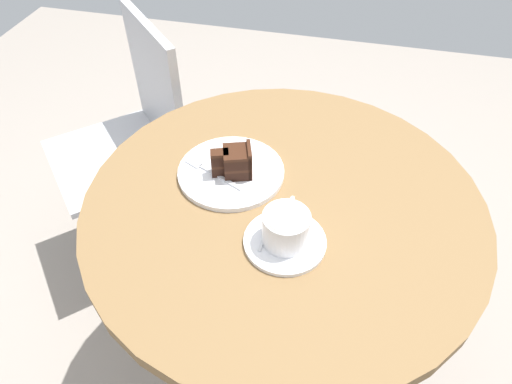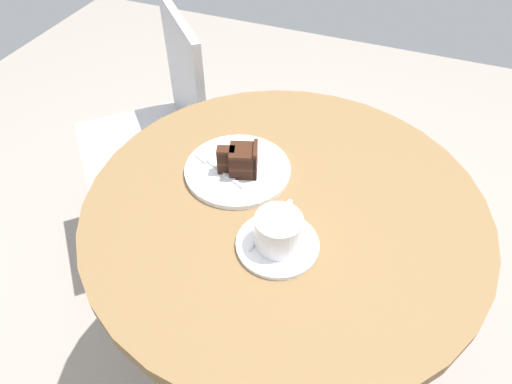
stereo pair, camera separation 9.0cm
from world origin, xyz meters
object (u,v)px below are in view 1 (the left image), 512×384
object	(u,v)px
cafe_chair	(136,132)
napkin	(231,170)
coffee_cup	(286,227)
saucer	(285,241)
cake_slice	(235,162)
cake_plate	(231,172)
teaspoon	(268,226)
fork	(208,170)

from	to	relation	value
cafe_chair	napkin	bearing A→B (deg)	7.54
coffee_cup	cafe_chair	bearing A→B (deg)	48.79
coffee_cup	saucer	bearing A→B (deg)	177.01
cake_slice	napkin	distance (m)	0.05
saucer	cake_slice	world-z (taller)	cake_slice
saucer	cafe_chair	bearing A→B (deg)	48.64
coffee_cup	cafe_chair	size ratio (longest dim) A/B	0.14
cake_plate	cafe_chair	size ratio (longest dim) A/B	0.27
teaspoon	cake_plate	distance (m)	0.18
cake_plate	cafe_chair	world-z (taller)	cafe_chair
teaspoon	fork	xyz separation A→B (m)	(0.12, 0.16, 0.00)
cake_plate	cake_slice	bearing A→B (deg)	-120.77
fork	coffee_cup	bearing A→B (deg)	169.71
napkin	cafe_chair	xyz separation A→B (m)	(0.33, 0.42, -0.22)
napkin	fork	bearing A→B (deg)	117.39
teaspoon	cake_plate	world-z (taller)	teaspoon
cake_plate	saucer	bearing A→B (deg)	-136.99
cake_plate	fork	distance (m)	0.05
saucer	coffee_cup	distance (m)	0.04
teaspoon	fork	distance (m)	0.20
cake_slice	napkin	xyz separation A→B (m)	(0.02, 0.02, -0.04)
saucer	cafe_chair	world-z (taller)	cafe_chair
saucer	cake_plate	xyz separation A→B (m)	(0.16, 0.15, 0.00)
fork	napkin	world-z (taller)	fork
coffee_cup	fork	bearing A→B (deg)	54.06
cake_slice	fork	size ratio (longest dim) A/B	0.64
coffee_cup	cake_plate	world-z (taller)	coffee_cup
fork	cafe_chair	size ratio (longest dim) A/B	0.17
cake_slice	fork	bearing A→B (deg)	96.80
teaspoon	saucer	bearing A→B (deg)	-119.28
saucer	cafe_chair	distance (m)	0.79
fork	napkin	xyz separation A→B (m)	(0.02, -0.05, -0.01)
saucer	coffee_cup	xyz separation A→B (m)	(0.00, -0.00, 0.04)
fork	teaspoon	bearing A→B (deg)	168.42
teaspoon	cake_plate	xyz separation A→B (m)	(0.14, 0.11, -0.01)
teaspoon	fork	bearing A→B (deg)	56.28
saucer	teaspoon	xyz separation A→B (m)	(0.02, 0.04, 0.01)
cake_slice	fork	xyz separation A→B (m)	(-0.01, 0.06, -0.03)
fork	saucer	bearing A→B (deg)	169.22
coffee_cup	teaspoon	bearing A→B (deg)	60.13
coffee_cup	fork	world-z (taller)	coffee_cup
teaspoon	coffee_cup	bearing A→B (deg)	-116.37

